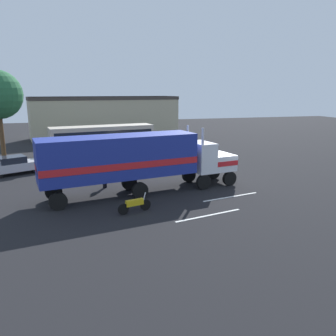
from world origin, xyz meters
The scene contains 9 objects.
ground_plane centered at (0.00, 0.00, 0.00)m, with size 120.00×120.00×0.00m, color black.
lane_stripe_near centered at (-0.87, -3.50, 0.01)m, with size 4.40×0.16×0.01m, color silver.
lane_stripe_mid centered at (-3.67, -6.28, 0.01)m, with size 4.40×0.16×0.01m, color silver.
semi_truck centered at (-6.92, -0.96, 2.52)m, with size 14.38×4.97×4.50m.
person_bystander centered at (-8.89, 1.12, 0.89)m, with size 0.42×0.48×1.63m.
parked_bus centered at (-7.82, 13.33, 2.07)m, with size 11.26×4.25×3.40m.
parked_car centered at (-15.97, 7.59, 0.81)m, with size 4.75×3.44×1.57m.
motorcycle centered at (-7.67, -4.58, 0.48)m, with size 2.06×0.65×1.12m.
building_backdrop centered at (-5.73, 29.91, 3.36)m, with size 23.17×9.69×6.29m.
Camera 1 is at (-10.93, -22.87, 6.96)m, focal length 35.30 mm.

